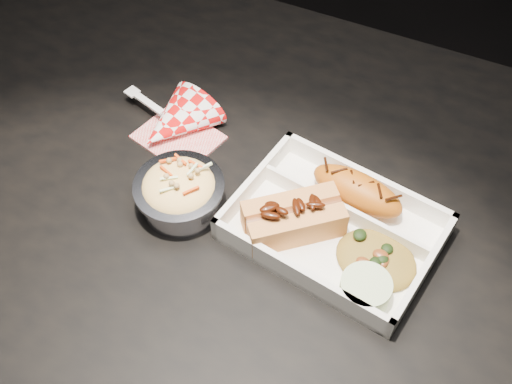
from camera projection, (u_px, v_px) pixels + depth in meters
dining_table at (265, 236)px, 0.92m from camera, size 1.20×0.80×0.75m
food_tray at (334, 229)px, 0.81m from camera, size 0.27×0.22×0.04m
fried_pastry at (357, 191)px, 0.82m from camera, size 0.13×0.07×0.05m
hotdog at (294, 217)px, 0.79m from camera, size 0.13×0.12×0.06m
fried_rice_mound at (378, 255)px, 0.77m from camera, size 0.11×0.10×0.03m
cupcake_liner at (365, 290)px, 0.74m from camera, size 0.06×0.06×0.03m
foil_coleslaw_cup at (179, 191)px, 0.82m from camera, size 0.12×0.12×0.07m
napkin_fork at (175, 123)px, 0.91m from camera, size 0.17×0.13×0.10m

